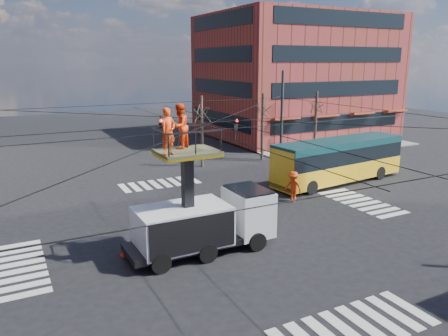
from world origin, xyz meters
TOP-DOWN VIEW (x-y plane):
  - ground at (0.00, 0.00)m, footprint 120.00×120.00m
  - sidewalk_ne at (21.00, 21.00)m, footprint 18.00×18.00m
  - crosswalks at (0.00, 0.00)m, footprint 22.40×22.40m
  - building_ne at (21.98, 23.98)m, footprint 20.06×16.06m
  - overhead_network at (-0.07, 0.40)m, footprint 24.24×24.24m
  - tree_a at (5.00, 13.50)m, footprint 2.00×2.00m
  - tree_b at (11.00, 13.50)m, footprint 2.00×2.00m
  - tree_c at (17.00, 13.50)m, footprint 2.00×2.00m
  - utility_truck at (-1.97, -2.07)m, footprint 7.03×2.73m
  - city_bus at (11.91, 4.40)m, footprint 11.28×3.78m
  - traffic_cone at (-5.44, -0.91)m, footprint 0.36×0.36m
  - worker_ground at (-3.81, -1.16)m, footprint 0.69×1.07m
  - flagger at (6.20, 2.12)m, footprint 1.14×1.47m

SIDE VIEW (x-z plane):
  - ground at x=0.00m, z-range 0.00..0.00m
  - crosswalks at x=0.00m, z-range 0.00..0.02m
  - sidewalk_ne at x=21.00m, z-range 0.00..0.12m
  - traffic_cone at x=-5.44m, z-range 0.00..0.71m
  - worker_ground at x=-3.81m, z-range 0.00..1.70m
  - flagger at x=6.20m, z-range 0.00..2.00m
  - city_bus at x=11.91m, z-range 0.12..3.32m
  - utility_truck at x=-1.97m, z-range -1.27..5.68m
  - overhead_network at x=-0.07m, z-range 0.29..8.29m
  - tree_a at x=5.00m, z-range 1.63..7.63m
  - tree_b at x=11.00m, z-range 1.63..7.63m
  - tree_c at x=17.00m, z-range 1.63..7.63m
  - building_ne at x=21.98m, z-range 0.00..14.00m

